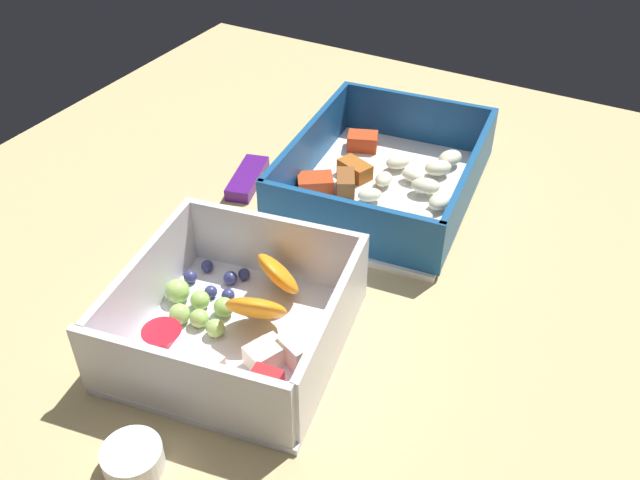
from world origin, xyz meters
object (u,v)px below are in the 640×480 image
at_px(pasta_container, 384,179).
at_px(candy_bar, 248,178).
at_px(paper_cup_liner, 133,459).
at_px(fruit_bowl, 237,321).

xyz_separation_m(pasta_container, candy_bar, (-0.05, 0.13, -0.01)).
bearing_deg(pasta_container, paper_cup_liner, 172.44).
distance_m(pasta_container, paper_cup_liner, 0.35).
distance_m(pasta_container, fruit_bowl, 0.23).
bearing_deg(paper_cup_liner, pasta_container, -1.30).
bearing_deg(candy_bar, pasta_container, -69.18).
distance_m(candy_bar, paper_cup_liner, 0.33).
relative_size(pasta_container, candy_bar, 3.34).
relative_size(fruit_bowl, paper_cup_liner, 4.81).
height_order(pasta_container, fruit_bowl, fruit_bowl).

